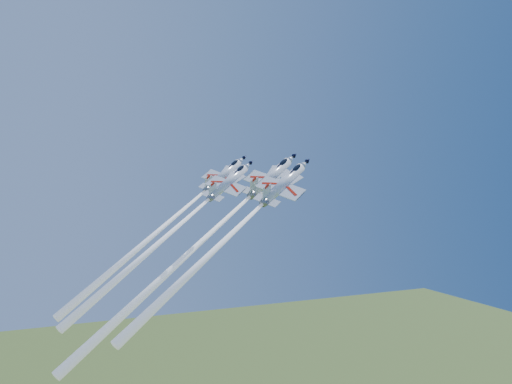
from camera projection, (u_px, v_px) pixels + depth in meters
name	position (u px, v px, depth m)	size (l,w,h in m)	color
jet_lead	(203.00, 240.00, 110.67)	(44.45, 27.32, 44.55)	white
jet_left	(168.00, 222.00, 112.47)	(34.74, 21.28, 34.61)	white
jet_right	(232.00, 234.00, 105.38)	(36.98, 22.43, 36.16)	white
jet_slot	(174.00, 230.00, 104.37)	(33.25, 20.30, 32.91)	white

